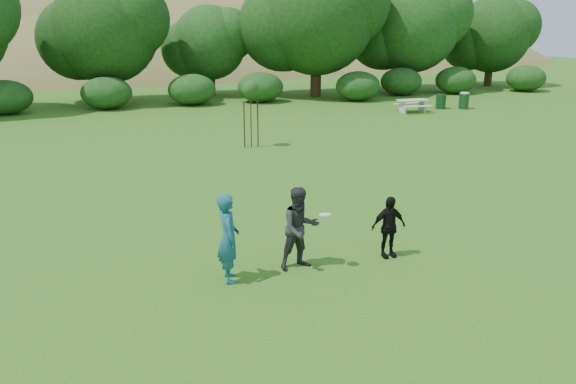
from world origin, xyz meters
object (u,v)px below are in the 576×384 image
(player_black, at_px, (389,227))
(picnic_table, at_px, (413,104))
(sapling, at_px, (250,91))
(player_teal, at_px, (228,238))
(trash_can_lidded, at_px, (464,100))
(trash_can_near, at_px, (441,101))
(player_grey, at_px, (300,228))

(player_black, xyz_separation_m, picnic_table, (11.28, 18.71, -0.22))
(sapling, height_order, picnic_table, sapling)
(player_teal, relative_size, sapling, 0.67)
(player_teal, xyz_separation_m, trash_can_lidded, (18.77, 19.09, -0.42))
(trash_can_near, bearing_deg, player_grey, -129.15)
(player_grey, xyz_separation_m, sapling, (1.96, 12.34, 1.49))
(player_teal, height_order, sapling, sapling)
(sapling, distance_m, trash_can_lidded, 16.65)
(player_black, xyz_separation_m, trash_can_lidded, (14.99, 18.97, -0.19))
(sapling, bearing_deg, trash_can_lidded, 23.50)
(player_teal, distance_m, picnic_table, 24.11)
(trash_can_near, bearing_deg, player_black, -125.08)
(player_teal, bearing_deg, player_grey, -82.42)
(trash_can_near, relative_size, sapling, 0.32)
(player_grey, relative_size, trash_can_near, 2.07)
(player_grey, bearing_deg, trash_can_near, 43.61)
(trash_can_near, xyz_separation_m, sapling, (-13.84, -7.06, 1.97))
(player_grey, xyz_separation_m, trash_can_near, (15.80, 19.41, -0.48))
(player_grey, relative_size, sapling, 0.65)
(trash_can_near, bearing_deg, player_teal, -131.72)
(picnic_table, relative_size, trash_can_lidded, 1.71)
(trash_can_near, bearing_deg, sapling, -152.95)
(trash_can_near, relative_size, trash_can_lidded, 0.86)
(player_teal, bearing_deg, player_black, -85.86)
(sapling, xyz_separation_m, trash_can_lidded, (15.17, 6.60, -1.88))
(sapling, distance_m, picnic_table, 13.23)
(trash_can_near, bearing_deg, picnic_table, -162.86)
(trash_can_near, distance_m, picnic_table, 2.49)
(player_grey, distance_m, trash_can_near, 25.03)
(trash_can_near, distance_m, trash_can_lidded, 1.42)
(picnic_table, distance_m, trash_can_lidded, 3.72)
(player_black, relative_size, picnic_table, 0.82)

